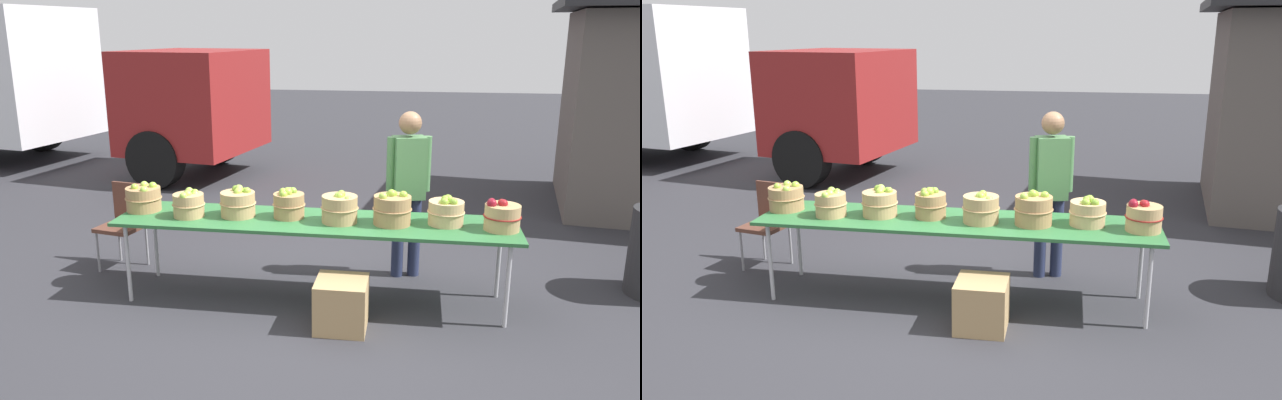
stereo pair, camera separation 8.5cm
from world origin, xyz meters
The scene contains 14 objects.
ground_plane centered at (0.00, 0.00, 0.00)m, with size 40.00×40.00×0.00m, color #2D2D33.
market_table centered at (0.00, 0.00, 0.72)m, with size 3.50×0.76×0.75m.
apple_basket_green_0 centered at (-1.60, 0.05, 0.87)m, with size 0.33×0.33×0.26m.
apple_basket_green_1 centered at (-1.12, -0.07, 0.86)m, with size 0.29×0.29×0.25m.
apple_basket_green_2 centered at (-0.69, 0.02, 0.87)m, with size 0.33×0.33×0.28m.
apple_basket_green_3 centered at (-0.24, 0.05, 0.87)m, with size 0.29×0.29×0.27m.
apple_basket_green_4 centered at (0.22, -0.03, 0.88)m, with size 0.33×0.33×0.29m.
apple_basket_green_5 centered at (0.67, -0.01, 0.88)m, with size 0.34×0.34×0.30m.
apple_basket_green_6 centered at (1.13, 0.05, 0.86)m, with size 0.32×0.32×0.26m.
apple_basket_red_0 centered at (1.58, -0.03, 0.87)m, with size 0.31×0.31×0.27m.
vendor_adult centered at (0.79, 0.70, 0.96)m, with size 0.42×0.29×1.63m.
box_truck centered at (-6.30, 5.22, 1.49)m, with size 7.96×3.49×2.75m.
folding_chair centered at (-2.04, 0.50, 0.51)m, with size 0.47×0.47×0.86m.
produce_crate centered at (0.31, -0.52, 0.21)m, with size 0.42×0.42×0.42m, color tan.
Camera 2 is at (0.94, -5.10, 2.36)m, focal length 34.75 mm.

